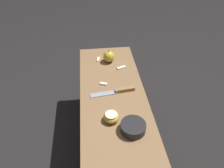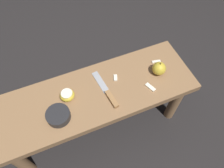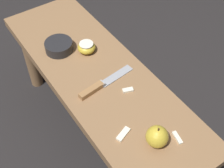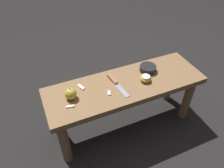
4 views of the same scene
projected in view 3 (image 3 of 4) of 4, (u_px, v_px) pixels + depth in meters
The scene contains 9 objects.
ground_plane at pixel (101, 133), 1.52m from camera, with size 8.00×8.00×0.00m, color black.
wooden_bench at pixel (99, 87), 1.26m from camera, with size 1.06×0.35×0.42m.
knife at pixel (99, 86), 1.15m from camera, with size 0.06×0.25×0.02m.
apple_whole at pixel (157, 137), 0.97m from camera, with size 0.07×0.07×0.08m.
apple_cut at pixel (87, 47), 1.27m from camera, with size 0.07×0.07×0.04m.
apple_slice_near_knife at pixel (128, 90), 1.14m from camera, with size 0.03×0.04×0.01m.
apple_slice_center at pixel (123, 134), 1.01m from camera, with size 0.04×0.06×0.01m.
apple_slice_near_bowl at pixel (177, 138), 1.01m from camera, with size 0.05×0.02×0.01m.
bowl at pixel (59, 46), 1.27m from camera, with size 0.11×0.11×0.04m.
Camera 3 is at (0.71, -0.42, 1.29)m, focal length 50.00 mm.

